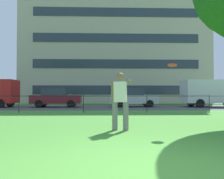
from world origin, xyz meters
name	(u,v)px	position (x,y,z in m)	size (l,w,h in m)	color
ground_plane	(151,172)	(0.00, 0.00, 0.00)	(300.00, 300.00, 0.00)	#4C9338
street_strip	(112,107)	(0.00, 15.53, 0.00)	(80.00, 7.25, 0.01)	#4C4C51
park_fence	(115,101)	(0.00, 10.27, 0.67)	(33.04, 0.04, 1.00)	black
person_thrower	(120,99)	(-0.16, 3.63, 0.90)	(0.64, 0.74, 1.67)	slate
frisbee	(172,65)	(1.33, 3.48, 1.88)	(0.34, 0.34, 0.08)	red
car_maroon_right	(56,98)	(-4.60, 16.10, 0.78)	(4.04, 1.89, 1.54)	maroon
car_silver_far_right	(133,98)	(1.73, 16.33, 0.78)	(4.04, 1.89, 1.54)	#B7BABF
panel_van_center	(213,92)	(8.49, 16.09, 1.27)	(5.02, 2.13, 2.24)	silver
apartment_building_background	(114,39)	(0.85, 33.22, 9.80)	(24.46, 16.22, 19.59)	#ADA393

